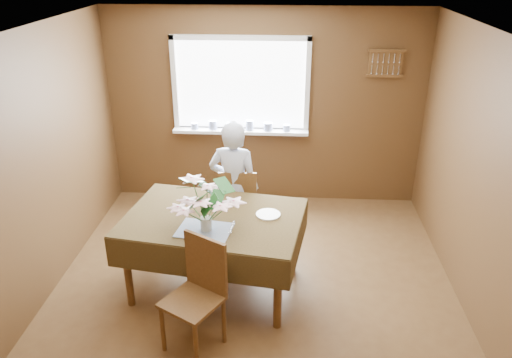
# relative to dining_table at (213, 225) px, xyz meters

# --- Properties ---
(floor) EXTENTS (4.50, 4.50, 0.00)m
(floor) POSITION_rel_dining_table_xyz_m (0.38, -0.21, -0.71)
(floor) COLOR brown
(floor) RESTS_ON ground
(ceiling) EXTENTS (4.50, 4.50, 0.00)m
(ceiling) POSITION_rel_dining_table_xyz_m (0.38, -0.21, 1.79)
(ceiling) COLOR white
(ceiling) RESTS_ON wall_back
(wall_back) EXTENTS (4.00, 0.00, 4.00)m
(wall_back) POSITION_rel_dining_table_xyz_m (0.38, 2.04, 0.54)
(wall_back) COLOR brown
(wall_back) RESTS_ON floor
(wall_left) EXTENTS (0.00, 4.50, 4.50)m
(wall_left) POSITION_rel_dining_table_xyz_m (-1.62, -0.21, 0.54)
(wall_left) COLOR brown
(wall_left) RESTS_ON floor
(wall_right) EXTENTS (0.00, 4.50, 4.50)m
(wall_right) POSITION_rel_dining_table_xyz_m (2.38, -0.21, 0.54)
(wall_right) COLOR brown
(wall_right) RESTS_ON floor
(window_assembly) EXTENTS (1.72, 0.20, 1.22)m
(window_assembly) POSITION_rel_dining_table_xyz_m (0.08, 1.98, 0.64)
(window_assembly) COLOR white
(window_assembly) RESTS_ON wall_back
(spoon_rack) EXTENTS (0.44, 0.05, 0.33)m
(spoon_rack) POSITION_rel_dining_table_xyz_m (1.83, 2.00, 1.14)
(spoon_rack) COLOR brown
(spoon_rack) RESTS_ON wall_back
(dining_table) EXTENTS (1.82, 1.38, 0.81)m
(dining_table) POSITION_rel_dining_table_xyz_m (0.00, 0.00, 0.00)
(dining_table) COLOR brown
(dining_table) RESTS_ON floor
(chair_far) EXTENTS (0.42, 0.42, 0.95)m
(chair_far) POSITION_rel_dining_table_xyz_m (0.16, 0.80, -0.19)
(chair_far) COLOR brown
(chair_far) RESTS_ON floor
(chair_near) EXTENTS (0.58, 0.58, 0.99)m
(chair_near) POSITION_rel_dining_table_xyz_m (-0.02, -0.76, -0.17)
(chair_near) COLOR brown
(chair_near) RESTS_ON floor
(seated_woman) EXTENTS (0.60, 0.44, 1.50)m
(seated_woman) POSITION_rel_dining_table_xyz_m (0.12, 0.75, 0.04)
(seated_woman) COLOR white
(seated_woman) RESTS_ON floor
(flower_bouquet) EXTENTS (0.52, 0.52, 0.45)m
(flower_bouquet) POSITION_rel_dining_table_xyz_m (-0.02, -0.25, 0.39)
(flower_bouquet) COLOR white
(flower_bouquet) RESTS_ON dining_table
(side_plate) EXTENTS (0.28, 0.28, 0.01)m
(side_plate) POSITION_rel_dining_table_xyz_m (0.52, 0.06, 0.11)
(side_plate) COLOR white
(side_plate) RESTS_ON dining_table
(table_knife) EXTENTS (0.04, 0.22, 0.00)m
(table_knife) POSITION_rel_dining_table_xyz_m (0.20, -0.20, 0.11)
(table_knife) COLOR silver
(table_knife) RESTS_ON dining_table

